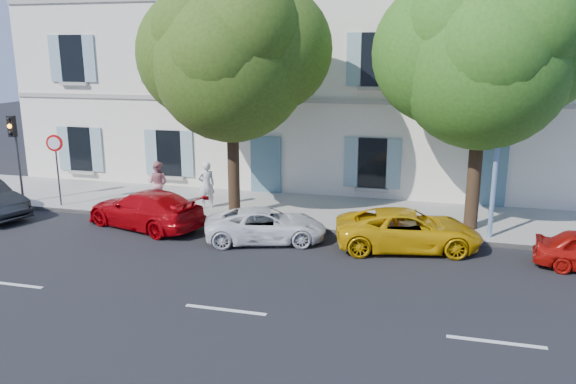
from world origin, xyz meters
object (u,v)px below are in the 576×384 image
(road_sign, at_px, (56,155))
(pedestrian_a, at_px, (206,185))
(car_yellow_supercar, at_px, (408,230))
(traffic_light, at_px, (14,140))
(pedestrian_b, at_px, (158,183))
(car_white_coupe, at_px, (266,225))
(street_lamp, at_px, (502,104))
(tree_right, at_px, (483,63))
(car_red_coupe, at_px, (145,209))
(tree_left, at_px, (231,64))

(road_sign, relative_size, pedestrian_a, 1.55)
(pedestrian_a, bearing_deg, car_yellow_supercar, 124.82)
(traffic_light, distance_m, road_sign, 1.78)
(pedestrian_b, bearing_deg, car_yellow_supercar, 166.50)
(car_yellow_supercar, relative_size, pedestrian_b, 2.57)
(car_white_coupe, relative_size, street_lamp, 0.51)
(tree_right, xyz_separation_m, pedestrian_b, (-11.46, 0.02, -4.52))
(traffic_light, relative_size, pedestrian_b, 1.99)
(car_red_coupe, distance_m, car_yellow_supercar, 8.85)
(tree_left, height_order, pedestrian_a, tree_left)
(tree_right, xyz_separation_m, road_sign, (-15.10, -0.96, -3.41))
(car_white_coupe, distance_m, road_sign, 9.03)
(tree_right, xyz_separation_m, traffic_light, (-16.81, -1.03, -2.92))
(pedestrian_b, bearing_deg, pedestrian_a, -176.88)
(tree_right, xyz_separation_m, pedestrian_a, (-9.51, 0.14, -4.50))
(pedestrian_b, bearing_deg, street_lamp, 174.83)
(tree_right, bearing_deg, road_sign, -176.36)
(tree_left, height_order, traffic_light, tree_left)
(street_lamp, distance_m, pedestrian_a, 10.66)
(car_white_coupe, relative_size, road_sign, 1.40)
(tree_right, xyz_separation_m, street_lamp, (0.54, -0.97, -1.15))
(car_white_coupe, xyz_separation_m, tree_right, (6.36, 2.60, 5.00))
(car_white_coupe, bearing_deg, tree_right, -84.41)
(pedestrian_a, bearing_deg, tree_right, 141.08)
(road_sign, bearing_deg, street_lamp, -0.05)
(car_yellow_supercar, height_order, street_lamp, street_lamp)
(pedestrian_a, height_order, pedestrian_b, pedestrian_a)
(traffic_light, height_order, street_lamp, street_lamp)
(car_red_coupe, height_order, car_yellow_supercar, car_red_coupe)
(car_yellow_supercar, distance_m, road_sign, 13.29)
(tree_right, bearing_deg, tree_left, -176.15)
(pedestrian_a, bearing_deg, road_sign, -26.88)
(car_red_coupe, distance_m, road_sign, 4.71)
(car_white_coupe, distance_m, tree_left, 5.66)
(car_yellow_supercar, height_order, tree_left, tree_left)
(street_lamp, bearing_deg, tree_left, 177.20)
(traffic_light, xyz_separation_m, pedestrian_a, (7.30, 1.17, -1.58))
(car_white_coupe, relative_size, pedestrian_a, 2.17)
(car_white_coupe, height_order, pedestrian_a, pedestrian_a)
(car_white_coupe, bearing_deg, pedestrian_a, 32.34)
(tree_left, xyz_separation_m, pedestrian_a, (-1.35, 0.69, -4.46))
(traffic_light, relative_size, pedestrian_a, 1.93)
(street_lamp, relative_size, pedestrian_b, 4.36)
(street_lamp, bearing_deg, tree_right, 119.13)
(car_red_coupe, xyz_separation_m, road_sign, (-4.30, 1.26, 1.47))
(car_yellow_supercar, height_order, pedestrian_b, pedestrian_b)
(tree_right, height_order, street_lamp, tree_right)
(car_white_coupe, xyz_separation_m, pedestrian_b, (-5.10, 2.62, 0.48))
(tree_left, relative_size, street_lamp, 1.11)
(car_yellow_supercar, bearing_deg, pedestrian_b, 65.37)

